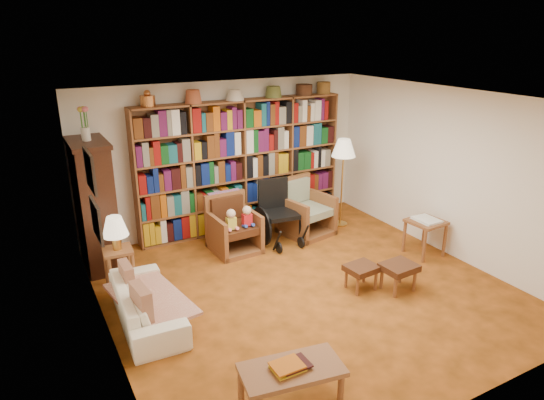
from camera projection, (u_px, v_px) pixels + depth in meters
floor at (305, 288)px, 6.49m from camera, size 5.00×5.00×0.00m
ceiling at (310, 99)px, 5.66m from camera, size 5.00×5.00×0.00m
wall_back at (227, 156)px, 8.14m from camera, size 5.00×0.00×5.00m
wall_front at (470, 289)px, 4.01m from camera, size 5.00×0.00×5.00m
wall_left at (101, 239)px, 4.95m from camera, size 0.00×5.00×5.00m
wall_right at (449, 173)px, 7.20m from camera, size 0.00×5.00×5.00m
bookshelf at (242, 162)px, 8.12m from camera, size 3.60×0.30×2.42m
curio_cabinet at (95, 204)px, 6.81m from camera, size 0.50×0.95×2.40m
framed_pictures at (93, 196)px, 5.08m from camera, size 0.03×0.52×0.97m
sofa at (147, 303)px, 5.70m from camera, size 1.63×0.70×0.47m
sofa_throw at (150, 297)px, 5.70m from camera, size 0.88×1.38×0.04m
cushion_left at (127, 277)px, 5.86m from camera, size 0.12×0.36×0.36m
cushion_right at (142, 304)px, 5.28m from camera, size 0.17×0.41×0.40m
side_table_lamp at (119, 260)px, 6.39m from camera, size 0.40×0.40×0.55m
table_lamp at (115, 227)px, 6.24m from camera, size 0.33×0.33×0.46m
armchair_leather at (232, 227)px, 7.55m from camera, size 0.71×0.76×0.88m
armchair_sage at (303, 212)px, 8.19m from camera, size 0.89×0.91×0.93m
wheelchair at (277, 214)px, 7.77m from camera, size 0.59×0.82×1.03m
floor_lamp at (344, 151)px, 8.14m from camera, size 0.41×0.41×1.54m
side_table_papers at (426, 226)px, 7.32m from camera, size 0.53×0.53×0.58m
footstool_a at (361, 270)px, 6.38m from camera, size 0.43×0.38×0.34m
footstool_b at (399, 269)px, 6.35m from camera, size 0.46×0.40×0.37m
coffee_table at (292, 373)px, 4.37m from camera, size 0.99×0.61×0.46m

